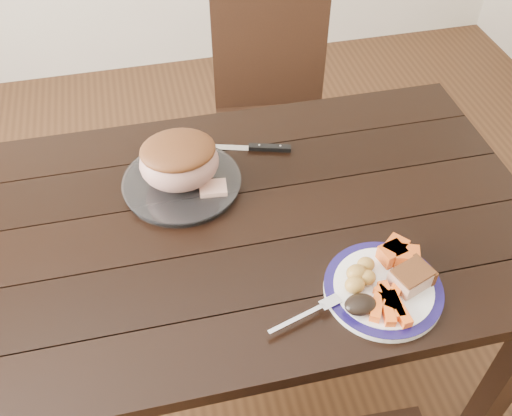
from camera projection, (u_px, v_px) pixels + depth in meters
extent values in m
plane|color=#472B16|center=(232.00, 368.00, 1.97)|extent=(4.00, 4.00, 0.00)
cube|color=black|center=(224.00, 227.00, 1.44)|extent=(1.61, 0.91, 0.04)
cube|color=black|center=(509.00, 372.00, 1.57)|extent=(0.07, 0.07, 0.71)
cube|color=black|center=(404.00, 190.00, 2.08)|extent=(0.07, 0.07, 0.71)
cube|color=black|center=(275.00, 138.00, 2.13)|extent=(0.47, 0.47, 0.04)
cube|color=black|center=(269.00, 50.00, 2.09)|extent=(0.42, 0.09, 0.46)
cube|color=black|center=(310.00, 151.00, 2.44)|extent=(0.04, 0.04, 0.43)
cube|color=black|center=(326.00, 212.00, 2.19)|extent=(0.04, 0.04, 0.43)
cube|color=black|center=(226.00, 157.00, 2.41)|extent=(0.04, 0.04, 0.43)
cube|color=black|center=(233.00, 219.00, 2.17)|extent=(0.04, 0.04, 0.43)
cylinder|color=white|center=(383.00, 290.00, 1.28)|extent=(0.27, 0.27, 0.02)
torus|color=#150E48|center=(383.00, 287.00, 1.27)|extent=(0.27, 0.27, 0.02)
cylinder|color=white|center=(182.00, 184.00, 1.51)|extent=(0.31, 0.31, 0.02)
cube|color=tan|center=(411.00, 278.00, 1.26)|extent=(0.10, 0.09, 0.04)
ellipsoid|color=gold|center=(367.00, 277.00, 1.26)|extent=(0.04, 0.04, 0.03)
ellipsoid|color=gold|center=(355.00, 285.00, 1.25)|extent=(0.05, 0.04, 0.04)
ellipsoid|color=gold|center=(357.00, 273.00, 1.27)|extent=(0.05, 0.04, 0.04)
ellipsoid|color=gold|center=(366.00, 265.00, 1.29)|extent=(0.04, 0.04, 0.03)
cube|color=#F45C14|center=(395.00, 305.00, 1.22)|extent=(0.02, 0.07, 0.02)
cube|color=#F45C14|center=(401.00, 312.00, 1.21)|extent=(0.03, 0.07, 0.02)
cube|color=#F45C14|center=(377.00, 307.00, 1.22)|extent=(0.05, 0.07, 0.02)
cube|color=#F45C14|center=(388.00, 311.00, 1.21)|extent=(0.04, 0.07, 0.02)
cube|color=#F45C14|center=(387.00, 299.00, 1.23)|extent=(0.04, 0.07, 0.02)
cube|color=#F45C14|center=(393.00, 298.00, 1.23)|extent=(0.06, 0.07, 0.02)
cube|color=#F45C14|center=(387.00, 296.00, 1.24)|extent=(0.02, 0.07, 0.02)
cube|color=#EA5A1A|center=(392.00, 254.00, 1.31)|extent=(0.06, 0.06, 0.04)
cube|color=#EA5A1A|center=(395.00, 249.00, 1.32)|extent=(0.07, 0.07, 0.04)
cube|color=#EA5A1A|center=(406.00, 256.00, 1.30)|extent=(0.07, 0.06, 0.04)
ellipsoid|color=black|center=(360.00, 305.00, 1.21)|extent=(0.07, 0.05, 0.03)
cube|color=silver|center=(297.00, 319.00, 1.21)|extent=(0.14, 0.05, 0.00)
cube|color=silver|center=(330.00, 302.00, 1.24)|extent=(0.05, 0.04, 0.00)
ellipsoid|color=tan|center=(179.00, 162.00, 1.46)|extent=(0.20, 0.18, 0.13)
cube|color=tan|center=(213.00, 189.00, 1.48)|extent=(0.08, 0.06, 0.02)
cube|color=silver|center=(214.00, 147.00, 1.63)|extent=(0.20, 0.08, 0.00)
cube|color=black|center=(270.00, 148.00, 1.62)|extent=(0.12, 0.05, 0.01)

